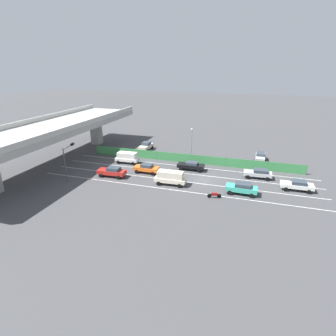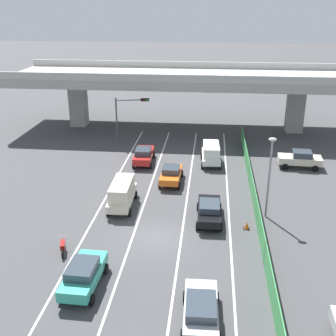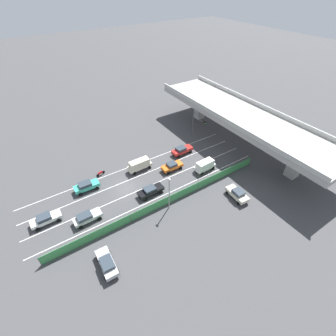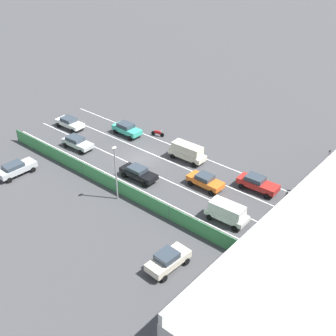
# 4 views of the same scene
# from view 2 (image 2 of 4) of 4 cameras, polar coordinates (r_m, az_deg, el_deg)

# --- Properties ---
(ground_plane) EXTENTS (300.00, 300.00, 0.00)m
(ground_plane) POSITION_cam_2_polar(r_m,az_deg,el_deg) (30.88, -1.50, -9.29)
(ground_plane) COLOR #424244
(lane_line_left_edge) EXTENTS (0.14, 44.14, 0.01)m
(lane_line_left_edge) POSITION_cam_2_polar(r_m,az_deg,el_deg) (35.33, -9.11, -5.36)
(lane_line_left_edge) COLOR silver
(lane_line_left_edge) RESTS_ON ground
(lane_line_mid_left) EXTENTS (0.14, 44.14, 0.01)m
(lane_line_mid_left) POSITION_cam_2_polar(r_m,az_deg,el_deg) (34.63, -3.51, -5.68)
(lane_line_mid_left) COLOR silver
(lane_line_mid_left) RESTS_ON ground
(lane_line_mid_right) EXTENTS (0.14, 44.14, 0.01)m
(lane_line_mid_right) POSITION_cam_2_polar(r_m,az_deg,el_deg) (34.27, 2.28, -5.97)
(lane_line_mid_right) COLOR silver
(lane_line_mid_right) RESTS_ON ground
(lane_line_right_edge) EXTENTS (0.14, 44.14, 0.01)m
(lane_line_right_edge) POSITION_cam_2_polar(r_m,az_deg,el_deg) (34.27, 8.13, -6.19)
(lane_line_right_edge) COLOR silver
(lane_line_right_edge) RESTS_ON ground
(elevated_overpass) EXTENTS (44.12, 11.67, 7.92)m
(elevated_overpass) POSITION_cam_2_polar(r_m,az_deg,el_deg) (55.37, 2.22, 11.56)
(elevated_overpass) COLOR #A09E99
(elevated_overpass) RESTS_ON ground
(green_fence) EXTENTS (0.10, 40.24, 1.69)m
(green_fence) POSITION_cam_2_polar(r_m,az_deg,el_deg) (34.05, 11.65, -5.04)
(green_fence) COLOR #3D8E4C
(green_fence) RESTS_ON ground
(car_taxi_orange) EXTENTS (2.01, 4.33, 1.58)m
(car_taxi_orange) POSITION_cam_2_polar(r_m,az_deg,el_deg) (39.39, 0.42, -0.76)
(car_taxi_orange) COLOR orange
(car_taxi_orange) RESTS_ON ground
(car_taxi_teal) EXTENTS (2.07, 4.44, 1.67)m
(car_taxi_teal) POSITION_cam_2_polar(r_m,az_deg,el_deg) (26.11, -11.22, -13.71)
(car_taxi_teal) COLOR teal
(car_taxi_teal) RESTS_ON ground
(car_sedan_silver) EXTENTS (2.09, 4.45, 1.52)m
(car_sedan_silver) POSITION_cam_2_polar(r_m,az_deg,el_deg) (23.40, 4.42, -18.24)
(car_sedan_silver) COLOR #B7BABC
(car_sedan_silver) RESTS_ON ground
(car_sedan_black) EXTENTS (2.01, 4.71, 1.52)m
(car_sedan_black) POSITION_cam_2_polar(r_m,az_deg,el_deg) (32.91, 5.54, -5.61)
(car_sedan_black) COLOR black
(car_sedan_black) RESTS_ON ground
(car_sedan_red) EXTENTS (2.09, 4.73, 1.66)m
(car_sedan_red) POSITION_cam_2_polar(r_m,az_deg,el_deg) (44.21, -3.27, 1.79)
(car_sedan_red) COLOR red
(car_sedan_red) RESTS_ON ground
(car_van_cream) EXTENTS (2.02, 4.87, 2.17)m
(car_van_cream) POSITION_cam_2_polar(r_m,az_deg,el_deg) (34.90, -6.18, -3.31)
(car_van_cream) COLOR beige
(car_van_cream) RESTS_ON ground
(car_van_white) EXTENTS (2.19, 4.41, 2.07)m
(car_van_white) POSITION_cam_2_polar(r_m,az_deg,el_deg) (44.11, 5.77, 2.04)
(car_van_white) COLOR silver
(car_van_white) RESTS_ON ground
(motorcycle) EXTENTS (0.76, 1.90, 0.93)m
(motorcycle) POSITION_cam_2_polar(r_m,az_deg,el_deg) (29.86, -13.87, -10.13)
(motorcycle) COLOR black
(motorcycle) RESTS_ON ground
(parked_sedan_cream) EXTENTS (4.34, 2.25, 1.75)m
(parked_sedan_cream) POSITION_cam_2_polar(r_m,az_deg,el_deg) (44.93, 17.24, 1.20)
(parked_sedan_cream) COLOR beige
(parked_sedan_cream) RESTS_ON ground
(traffic_light) EXTENTS (3.83, 0.98, 5.52)m
(traffic_light) POSITION_cam_2_polar(r_m,az_deg,el_deg) (49.54, -5.35, 7.55)
(traffic_light) COLOR #47474C
(traffic_light) RESTS_ON ground
(street_lamp) EXTENTS (0.60, 0.36, 6.47)m
(street_lamp) POSITION_cam_2_polar(r_m,az_deg,el_deg) (32.89, 13.45, -0.19)
(street_lamp) COLOR gray
(street_lamp) RESTS_ON ground
(traffic_cone) EXTENTS (0.47, 0.47, 0.58)m
(traffic_cone) POSITION_cam_2_polar(r_m,az_deg,el_deg) (32.38, 10.47, -7.57)
(traffic_cone) COLOR orange
(traffic_cone) RESTS_ON ground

